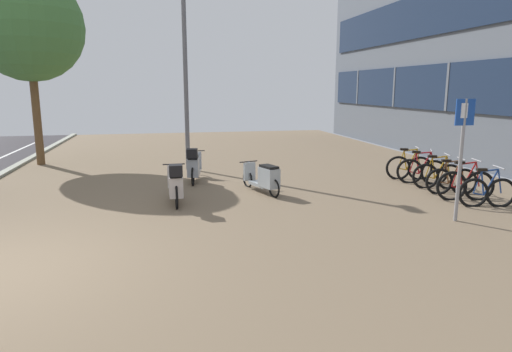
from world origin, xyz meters
name	(u,v)px	position (x,y,z in m)	size (l,w,h in m)	color
ground	(103,267)	(1.43, 0.00, -0.02)	(21.00, 40.00, 0.13)	#2B262A
bicycle_rack_00	(487,192)	(9.35, 1.76, 0.33)	(1.27, 0.47, 0.93)	black
bicycle_rack_01	(465,185)	(9.27, 2.38, 0.35)	(1.35, 0.47, 1.00)	black
bicycle_rack_02	(451,181)	(9.34, 3.01, 0.33)	(1.25, 0.47, 0.93)	black
bicycle_rack_03	(438,176)	(9.38, 3.63, 0.33)	(1.25, 0.53, 0.95)	black
bicycle_rack_04	(422,171)	(9.31, 4.26, 0.34)	(1.22, 0.70, 0.98)	black
bicycle_rack_05	(409,168)	(9.29, 4.88, 0.34)	(1.26, 0.54, 0.97)	black
scooter_near	(194,166)	(3.21, 5.74, 0.46)	(0.62, 1.84, 1.03)	black
scooter_mid	(176,184)	(2.63, 3.42, 0.45)	(0.52, 1.74, 1.00)	black
scooter_far	(264,178)	(4.83, 4.02, 0.39)	(0.80, 1.72, 0.76)	black
parking_sign	(462,147)	(8.00, 0.93, 1.48)	(0.40, 0.07, 2.39)	gray
lamp_post	(185,69)	(3.17, 7.85, 3.16)	(0.20, 0.52, 5.68)	slate
street_tree	(28,27)	(-1.73, 9.80, 4.52)	(3.52, 3.52, 6.30)	brown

